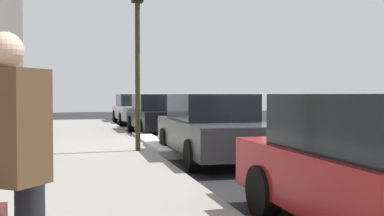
% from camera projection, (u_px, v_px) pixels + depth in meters
% --- Properties ---
extents(ground_plane, '(56.00, 56.00, 0.00)m').
position_uv_depth(ground_plane, '(190.00, 153.00, 11.54)').
color(ground_plane, black).
extents(sidewalk, '(28.00, 4.60, 0.15)m').
position_uv_depth(sidewalk, '(55.00, 155.00, 10.71)').
color(sidewalk, gray).
rests_on(sidewalk, ground).
extents(lane_stripe_centre, '(28.00, 0.14, 0.01)m').
position_uv_depth(lane_stripe_centre, '(304.00, 150.00, 12.34)').
color(lane_stripe_centre, gold).
rests_on(lane_stripe_centre, ground).
extents(snow_bank_curb, '(5.12, 0.56, 0.22)m').
position_uv_depth(snow_bank_curb, '(153.00, 143.00, 12.88)').
color(snow_bank_curb, white).
rests_on(snow_bank_curb, ground).
extents(parked_car_white, '(4.73, 1.98, 1.51)m').
position_uv_depth(parked_car_white, '(134.00, 109.00, 23.31)').
color(parked_car_white, black).
rests_on(parked_car_white, ground).
extents(parked_car_black, '(4.73, 1.95, 1.51)m').
position_uv_depth(parked_car_black, '(158.00, 114.00, 17.27)').
color(parked_car_black, black).
rests_on(parked_car_black, ground).
extents(parked_car_charcoal, '(4.74, 1.97, 1.51)m').
position_uv_depth(parked_car_charcoal, '(212.00, 127.00, 10.44)').
color(parked_car_charcoal, black).
rests_on(parked_car_charcoal, ground).
extents(pedestrian_olive_coat, '(0.50, 0.53, 1.66)m').
position_uv_depth(pedestrian_olive_coat, '(27.00, 117.00, 9.30)').
color(pedestrian_olive_coat, black).
rests_on(pedestrian_olive_coat, sidewalk).
extents(pedestrian_grey_coat, '(0.50, 0.53, 1.65)m').
position_uv_depth(pedestrian_grey_coat, '(35.00, 105.00, 19.97)').
color(pedestrian_grey_coat, black).
rests_on(pedestrian_grey_coat, sidewalk).
extents(pedestrian_brown_coat, '(0.52, 0.55, 1.74)m').
position_uv_depth(pedestrian_brown_coat, '(6.00, 165.00, 2.76)').
color(pedestrian_brown_coat, black).
rests_on(pedestrian_brown_coat, sidewalk).
extents(traffic_light_pole, '(0.35, 0.26, 4.26)m').
position_uv_depth(traffic_light_pole, '(138.00, 31.00, 10.82)').
color(traffic_light_pole, '#2D2D19').
rests_on(traffic_light_pole, sidewalk).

